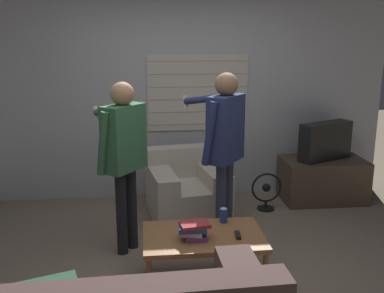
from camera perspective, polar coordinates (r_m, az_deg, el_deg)
name	(u,v)px	position (r m, az deg, el deg)	size (l,w,h in m)	color
ground_plane	(196,275)	(4.03, 0.56, -16.01)	(16.00, 16.00, 0.00)	#7F705B
wall_back	(179,96)	(5.55, -1.72, 6.44)	(5.20, 0.08, 2.55)	#ADB2B7
armchair_beige	(187,190)	(5.11, -0.70, -5.52)	(0.94, 0.93, 0.75)	beige
coffee_table	(203,239)	(3.73, 1.47, -11.68)	(0.98, 0.63, 0.44)	brown
tv_stand	(322,180)	(5.81, 16.23, -4.07)	(1.00, 0.59, 0.52)	#4C3D2D
tv	(325,141)	(5.68, 16.55, 0.66)	(0.73, 0.49, 0.46)	black
person_left_standing	(123,147)	(4.12, -8.72, -0.02)	(0.54, 0.79, 1.61)	black
person_right_standing	(224,137)	(4.26, 4.13, 1.20)	(0.57, 0.81, 1.68)	#33384C
book_stack	(194,230)	(3.62, 0.22, -10.58)	(0.26, 0.21, 0.14)	#75387F
soda_can	(223,215)	(3.92, 4.02, -8.71)	(0.07, 0.07, 0.13)	#194C9E
spare_remote	(238,235)	(3.69, 5.84, -11.12)	(0.05, 0.13, 0.02)	black
floor_fan	(266,191)	(5.36, 9.41, -5.63)	(0.36, 0.20, 0.45)	black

